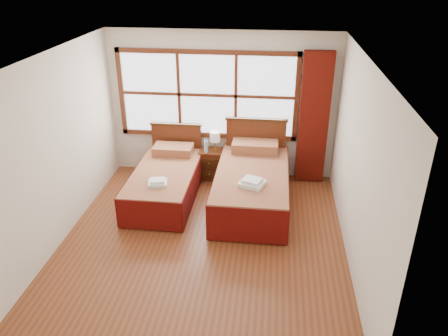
# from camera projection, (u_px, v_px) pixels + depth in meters

# --- Properties ---
(floor) EXTENTS (4.50, 4.50, 0.00)m
(floor) POSITION_uv_depth(u_px,v_px,m) (203.00, 241.00, 6.25)
(floor) COLOR brown
(floor) RESTS_ON ground
(ceiling) EXTENTS (4.50, 4.50, 0.00)m
(ceiling) POSITION_uv_depth(u_px,v_px,m) (198.00, 58.00, 5.11)
(ceiling) COLOR white
(ceiling) RESTS_ON wall_back
(wall_back) EXTENTS (4.00, 0.00, 4.00)m
(wall_back) POSITION_uv_depth(u_px,v_px,m) (222.00, 106.00, 7.69)
(wall_back) COLOR silver
(wall_back) RESTS_ON floor
(wall_left) EXTENTS (0.00, 4.50, 4.50)m
(wall_left) POSITION_uv_depth(u_px,v_px,m) (55.00, 152.00, 5.89)
(wall_left) COLOR silver
(wall_left) RESTS_ON floor
(wall_right) EXTENTS (0.00, 4.50, 4.50)m
(wall_right) POSITION_uv_depth(u_px,v_px,m) (358.00, 167.00, 5.47)
(wall_right) COLOR silver
(wall_right) RESTS_ON floor
(window) EXTENTS (3.16, 0.06, 1.56)m
(window) POSITION_uv_depth(u_px,v_px,m) (207.00, 95.00, 7.59)
(window) COLOR white
(window) RESTS_ON wall_back
(curtain) EXTENTS (0.50, 0.16, 2.30)m
(curtain) POSITION_uv_depth(u_px,v_px,m) (314.00, 119.00, 7.45)
(curtain) COLOR #5A1109
(curtain) RESTS_ON wall_back
(bed_left) EXTENTS (1.01, 2.03, 0.97)m
(bed_left) POSITION_uv_depth(u_px,v_px,m) (166.00, 181.00, 7.28)
(bed_left) COLOR #3D210C
(bed_left) RESTS_ON floor
(bed_right) EXTENTS (1.16, 2.25, 1.13)m
(bed_right) POSITION_uv_depth(u_px,v_px,m) (252.00, 183.00, 7.10)
(bed_right) COLOR #3D210C
(bed_right) RESTS_ON floor
(nightstand) EXTENTS (0.41, 0.40, 0.54)m
(nightstand) POSITION_uv_depth(u_px,v_px,m) (211.00, 164.00, 7.93)
(nightstand) COLOR #552512
(nightstand) RESTS_ON floor
(towels_left) EXTENTS (0.33, 0.30, 0.08)m
(towels_left) POSITION_uv_depth(u_px,v_px,m) (158.00, 182.00, 6.69)
(towels_left) COLOR white
(towels_left) RESTS_ON bed_left
(towels_right) EXTENTS (0.44, 0.41, 0.10)m
(towels_right) POSITION_uv_depth(u_px,v_px,m) (252.00, 183.00, 6.48)
(towels_right) COLOR white
(towels_right) RESTS_ON bed_right
(lamp) EXTENTS (0.18, 0.18, 0.34)m
(lamp) POSITION_uv_depth(u_px,v_px,m) (215.00, 137.00, 7.74)
(lamp) COLOR #C08F3D
(lamp) RESTS_ON nightstand
(bottle_near) EXTENTS (0.06, 0.06, 0.24)m
(bottle_near) POSITION_uv_depth(u_px,v_px,m) (206.00, 146.00, 7.72)
(bottle_near) COLOR silver
(bottle_near) RESTS_ON nightstand
(bottle_far) EXTENTS (0.07, 0.07, 0.25)m
(bottle_far) POSITION_uv_depth(u_px,v_px,m) (206.00, 146.00, 7.70)
(bottle_far) COLOR silver
(bottle_far) RESTS_ON nightstand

